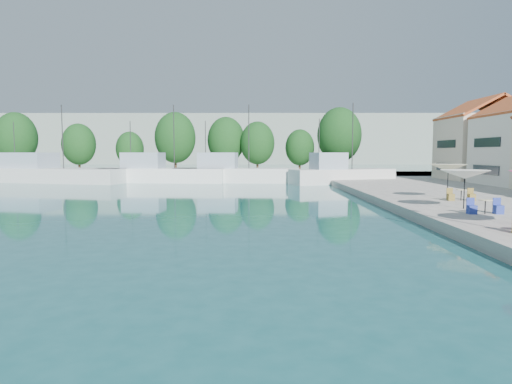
{
  "coord_description": "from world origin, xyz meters",
  "views": [
    {
      "loc": [
        -2.62,
        -3.17,
        3.84
      ],
      "look_at": [
        -2.72,
        26.0,
        1.29
      ],
      "focal_mm": 32.0,
      "sensor_mm": 36.0,
      "label": 1
    }
  ],
  "objects_px": {
    "umbrella_white": "(465,174)",
    "umbrella_cream": "(448,168)",
    "trawler_01": "(46,174)",
    "trawler_04": "(340,175)",
    "trawler_03": "(233,174)",
    "trawler_02": "(159,174)"
  },
  "relations": [
    {
      "from": "trawler_01",
      "to": "trawler_04",
      "type": "relative_size",
      "value": 1.64
    },
    {
      "from": "trawler_03",
      "to": "trawler_04",
      "type": "distance_m",
      "value": 13.41
    },
    {
      "from": "trawler_01",
      "to": "trawler_02",
      "type": "xyz_separation_m",
      "value": [
        14.62,
        -0.38,
        0.0
      ]
    },
    {
      "from": "trawler_04",
      "to": "umbrella_cream",
      "type": "distance_m",
      "value": 23.7
    },
    {
      "from": "trawler_03",
      "to": "umbrella_cream",
      "type": "distance_m",
      "value": 30.9
    },
    {
      "from": "trawler_03",
      "to": "trawler_04",
      "type": "bearing_deg",
      "value": -6.58
    },
    {
      "from": "trawler_01",
      "to": "trawler_03",
      "type": "height_order",
      "value": "same"
    },
    {
      "from": "trawler_01",
      "to": "umbrella_cream",
      "type": "xyz_separation_m",
      "value": [
        40.59,
        -26.62,
        1.69
      ]
    },
    {
      "from": "trawler_01",
      "to": "trawler_04",
      "type": "height_order",
      "value": "same"
    },
    {
      "from": "trawler_04",
      "to": "trawler_02",
      "type": "bearing_deg",
      "value": 153.0
    },
    {
      "from": "umbrella_white",
      "to": "umbrella_cream",
      "type": "xyz_separation_m",
      "value": [
        1.49,
        5.87,
        0.18
      ]
    },
    {
      "from": "umbrella_cream",
      "to": "trawler_02",
      "type": "bearing_deg",
      "value": 134.7
    },
    {
      "from": "trawler_03",
      "to": "umbrella_white",
      "type": "xyz_separation_m",
      "value": [
        14.95,
        -31.97,
        1.51
      ]
    },
    {
      "from": "trawler_04",
      "to": "umbrella_cream",
      "type": "xyz_separation_m",
      "value": [
        3.31,
        -23.41,
        1.69
      ]
    },
    {
      "from": "trawler_02",
      "to": "umbrella_cream",
      "type": "height_order",
      "value": "trawler_02"
    },
    {
      "from": "umbrella_white",
      "to": "trawler_03",
      "type": "bearing_deg",
      "value": 115.06
    },
    {
      "from": "trawler_01",
      "to": "trawler_03",
      "type": "relative_size",
      "value": 1.35
    },
    {
      "from": "trawler_01",
      "to": "trawler_04",
      "type": "xyz_separation_m",
      "value": [
        37.28,
        -3.22,
        0.0
      ]
    },
    {
      "from": "trawler_01",
      "to": "trawler_02",
      "type": "height_order",
      "value": "same"
    },
    {
      "from": "trawler_01",
      "to": "umbrella_white",
      "type": "distance_m",
      "value": 50.86
    },
    {
      "from": "trawler_01",
      "to": "trawler_03",
      "type": "distance_m",
      "value": 24.16
    },
    {
      "from": "trawler_04",
      "to": "umbrella_white",
      "type": "bearing_deg",
      "value": -106.31
    }
  ]
}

